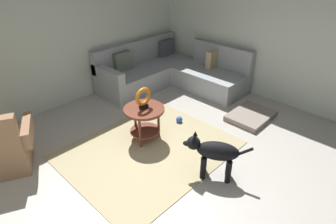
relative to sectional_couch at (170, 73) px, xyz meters
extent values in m
cube|color=#B7B2A8|center=(-1.99, -2.01, -0.34)|extent=(6.00, 6.00, 0.10)
cube|color=silver|center=(-1.99, 0.93, 1.06)|extent=(6.00, 0.12, 2.70)
cube|color=silver|center=(0.95, -2.01, 1.06)|extent=(0.12, 6.00, 2.70)
cube|color=tan|center=(-1.84, -1.31, -0.29)|extent=(2.30, 1.90, 0.01)
cube|color=#9EA3A8|center=(-0.26, 0.39, -0.08)|extent=(2.20, 0.85, 0.42)
cube|color=#9EA3A8|center=(-0.26, 0.75, 0.36)|extent=(2.20, 0.14, 0.46)
cube|color=#9EA3A8|center=(0.41, -0.73, -0.08)|extent=(0.85, 1.40, 0.42)
cube|color=#9EA3A8|center=(0.77, -0.73, 0.36)|extent=(0.14, 1.40, 0.46)
cube|color=#9EA3A8|center=(-1.28, 0.39, 0.24)|extent=(0.16, 0.85, 0.22)
cube|color=#4C4C56|center=(0.49, 0.60, 0.30)|extent=(0.39, 0.14, 0.38)
cube|color=slate|center=(-0.76, 0.60, 0.30)|extent=(0.39, 0.17, 0.39)
cube|color=tan|center=(0.62, -0.63, 0.30)|extent=(0.38, 0.13, 0.38)
cube|color=#936B4C|center=(-3.40, -0.23, -0.09)|extent=(0.80, 0.80, 0.40)
cube|color=#936B4C|center=(-3.08, -0.38, 0.22)|extent=(0.35, 0.58, 0.22)
cylinder|color=brown|center=(-1.69, -1.07, 0.23)|extent=(0.60, 0.60, 0.04)
cylinder|color=brown|center=(-1.69, -1.07, -0.14)|extent=(0.45, 0.45, 0.02)
cylinder|color=brown|center=(-1.69, -0.86, -0.04)|extent=(0.04, 0.04, 0.50)
cylinder|color=brown|center=(-1.88, -1.18, -0.04)|extent=(0.04, 0.04, 0.50)
cylinder|color=brown|center=(-1.51, -1.18, -0.04)|extent=(0.04, 0.04, 0.50)
cube|color=black|center=(-1.69, -1.07, 0.27)|extent=(0.12, 0.08, 0.05)
torus|color=orange|center=(-1.69, -1.07, 0.44)|extent=(0.28, 0.06, 0.28)
cube|color=gray|center=(-0.01, -1.93, -0.25)|extent=(0.80, 0.60, 0.09)
cylinder|color=black|center=(-1.76, -2.24, -0.13)|extent=(0.07, 0.07, 0.32)
cylinder|color=black|center=(-1.64, -2.16, -0.13)|extent=(0.07, 0.07, 0.32)
cylinder|color=black|center=(-1.60, -2.50, -0.13)|extent=(0.07, 0.07, 0.32)
cylinder|color=black|center=(-1.48, -2.43, -0.13)|extent=(0.07, 0.07, 0.32)
ellipsoid|color=black|center=(-1.62, -2.33, 0.11)|extent=(0.46, 0.56, 0.24)
sphere|color=black|center=(-1.78, -2.08, 0.18)|extent=(0.17, 0.17, 0.17)
ellipsoid|color=black|center=(-1.82, -2.01, 0.16)|extent=(0.12, 0.14, 0.07)
cone|color=black|center=(-1.81, -2.11, 0.30)|extent=(0.06, 0.06, 0.07)
cone|color=black|center=(-1.74, -2.06, 0.30)|extent=(0.06, 0.06, 0.07)
cylinder|color=black|center=(-1.46, -2.60, 0.15)|extent=(0.13, 0.19, 0.16)
sphere|color=blue|center=(-0.98, -1.13, -0.24)|extent=(0.11, 0.11, 0.11)
camera|label=1|loc=(-3.97, -3.75, 2.21)|focal=29.61mm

